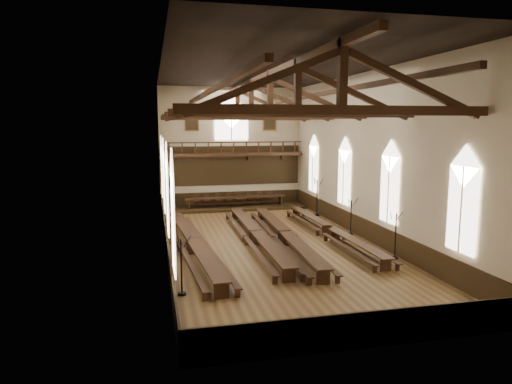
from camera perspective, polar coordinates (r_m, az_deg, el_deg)
ground at (r=26.94m, az=1.70°, el=-6.40°), size 26.00×26.00×0.00m
room_walls at (r=26.05m, az=1.76°, el=7.47°), size 26.00×26.00×26.00m
wainscot_band at (r=26.80m, az=1.70°, el=-5.16°), size 12.00×26.00×1.20m
side_windows at (r=26.24m, az=1.73°, el=1.52°), size 11.85×19.80×4.50m
end_window at (r=38.67m, az=-3.10°, el=8.91°), size 2.80×0.12×3.80m
minstrels_gallery at (r=38.55m, az=-3.00°, el=3.97°), size 11.80×1.24×3.70m
portraits at (r=38.67m, az=-3.10°, el=8.72°), size 7.75×0.09×1.45m
roof_trusses at (r=26.08m, az=1.78°, el=11.33°), size 11.70×25.70×2.80m
refectory_row_a at (r=25.16m, az=-7.93°, el=-6.20°), size 2.12×14.87×0.79m
refectory_row_b at (r=26.83m, az=0.00°, el=-5.22°), size 1.67×14.64×0.77m
refectory_row_c at (r=26.72m, az=3.65°, el=-5.30°), size 1.88×14.66×0.77m
refectory_row_d at (r=28.41m, az=9.32°, el=-4.66°), size 1.51×14.03×0.71m
dais at (r=37.82m, az=-2.53°, el=-1.93°), size 11.40×2.95×0.20m
high_table at (r=37.69m, az=-2.53°, el=-0.79°), size 8.39×1.19×0.78m
high_chairs at (r=38.50m, az=-2.75°, el=-0.75°), size 6.80×0.51×1.03m
candelabrum_left_near at (r=19.09m, az=-9.29°, el=-10.46°), size 0.72×0.74×2.47m
candelabrum_left_mid at (r=27.16m, az=-10.41°, el=-4.78°), size 0.75×0.70×2.48m
candelabrum_left_far at (r=32.35m, az=-10.83°, el=-2.51°), size 0.78×0.85×2.77m
candelabrum_right_near at (r=24.78m, az=17.00°, el=-6.30°), size 0.74×0.73×2.49m
candelabrum_right_mid at (r=29.47m, az=11.77°, el=-3.88°), size 0.66×0.71×2.32m
candelabrum_right_far at (r=34.97m, az=7.63°, el=-1.55°), size 0.80×0.89×2.90m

